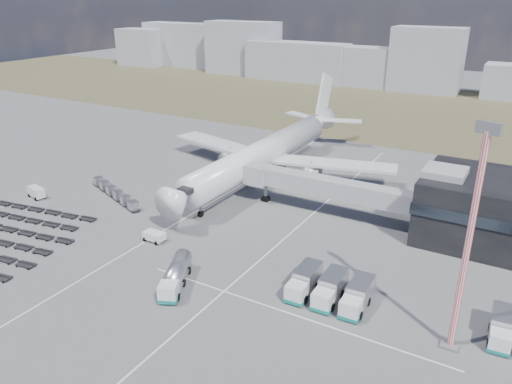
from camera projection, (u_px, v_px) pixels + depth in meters
The scene contains 13 objects.
ground at pixel (167, 238), 77.51m from camera, with size 420.00×420.00×0.00m, color #565659.
grass_strip at pixel (380, 106), 165.71m from camera, with size 420.00×90.00×0.01m, color brown.
lane_markings at pixel (230, 245), 75.36m from camera, with size 47.12×110.00×0.01m.
jet_bridge at pixel (316, 185), 84.58m from camera, with size 30.30×3.80×7.05m.
airliner at pixel (268, 151), 101.49m from camera, with size 51.59×64.53×17.62m.
skyline at pixel (371, 62), 199.75m from camera, with size 310.16×22.01×23.54m.
fuel_tanker at pixel (175, 275), 64.33m from camera, with size 6.08×9.47×3.02m.
pushback_tug at pixel (154, 237), 76.17m from camera, with size 3.31×1.86×1.49m, color silver.
utility_van at pixel (36, 193), 92.11m from camera, with size 3.75×1.70×2.05m, color silver.
catering_truck at pixel (311, 174), 99.80m from camera, with size 5.07×7.03×2.99m.
service_trucks_near at pixel (330, 289), 61.39m from camera, with size 9.60×7.37×2.86m.
uld_row at pixel (115, 193), 92.17m from camera, with size 17.20×7.97×1.62m.
floodlight_mast at pixel (468, 244), 49.22m from camera, with size 2.35×1.91×24.74m.
Camera 1 is at (46.80, -52.87, 35.57)m, focal length 35.00 mm.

